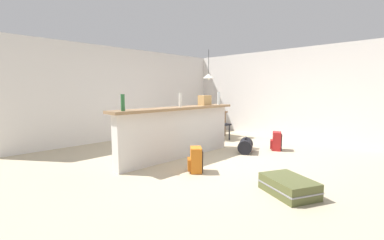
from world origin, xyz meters
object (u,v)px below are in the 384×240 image
at_px(bottle_clear, 219,98).
at_px(dining_table, 205,115).
at_px(grocery_bag, 205,100).
at_px(pendant_lamp, 209,76).
at_px(dining_chair_near_partition, 219,121).
at_px(bottle_green, 123,103).
at_px(bottle_white, 180,100).
at_px(suitcase_flat_olive, 288,186).
at_px(backpack_orange, 195,160).
at_px(backpack_red, 276,141).
at_px(duffel_bag_black, 245,146).

distance_m(bottle_clear, dining_table, 1.61).
distance_m(grocery_bag, pendant_lamp, 1.85).
bearing_deg(grocery_bag, dining_chair_near_partition, 24.87).
height_order(bottle_green, bottle_white, bottle_white).
bearing_deg(suitcase_flat_olive, grocery_bag, 66.52).
bearing_deg(bottle_green, backpack_orange, -44.89).
xyz_separation_m(bottle_clear, pendant_lamp, (0.97, 1.15, 0.58)).
distance_m(bottle_green, backpack_red, 3.57).
bearing_deg(backpack_orange, dining_table, 38.77).
xyz_separation_m(suitcase_flat_olive, backpack_red, (2.23, 1.29, 0.09)).
xyz_separation_m(duffel_bag_black, backpack_red, (0.69, -0.37, 0.05)).
bearing_deg(backpack_orange, pendant_lamp, 37.25).
bearing_deg(grocery_bag, bottle_white, -175.05).
relative_size(grocery_bag, backpack_orange, 0.62).
distance_m(bottle_clear, backpack_orange, 2.09).
bearing_deg(grocery_bag, dining_table, 41.06).
relative_size(suitcase_flat_olive, backpack_red, 2.12).
distance_m(dining_chair_near_partition, backpack_red, 1.76).
xyz_separation_m(bottle_clear, backpack_orange, (-1.65, -0.84, -0.97)).
xyz_separation_m(bottle_green, bottle_white, (1.28, 0.01, 0.00)).
xyz_separation_m(dining_chair_near_partition, backpack_red, (-0.10, -1.73, -0.31)).
bearing_deg(bottle_clear, backpack_orange, -153.04).
bearing_deg(backpack_red, backpack_orange, 174.68).
distance_m(grocery_bag, dining_table, 1.81).
bearing_deg(bottle_clear, bottle_white, 179.71).
distance_m(bottle_green, bottle_clear, 2.49).
distance_m(dining_chair_near_partition, duffel_bag_black, 1.62).
bearing_deg(suitcase_flat_olive, backpack_orange, 97.29).
distance_m(bottle_clear, pendant_lamp, 1.61).
height_order(bottle_white, backpack_orange, bottle_white).
distance_m(bottle_white, dining_table, 2.49).
height_order(bottle_clear, duffel_bag_black, bottle_clear).
bearing_deg(duffel_bag_black, backpack_red, -28.22).
height_order(bottle_clear, grocery_bag, bottle_clear).
xyz_separation_m(dining_table, pendant_lamp, (0.06, -0.07, 1.11)).
height_order(dining_table, backpack_orange, dining_table).
bearing_deg(pendant_lamp, bottle_clear, -130.03).
bearing_deg(backpack_red, dining_chair_near_partition, 86.73).
distance_m(bottle_white, dining_chair_near_partition, 2.28).
bearing_deg(bottle_white, bottle_green, -179.51).
bearing_deg(suitcase_flat_olive, backpack_red, 30.01).
height_order(bottle_green, bottle_clear, bottle_clear).
distance_m(bottle_white, pendant_lamp, 2.52).
relative_size(pendant_lamp, duffel_bag_black, 1.52).
distance_m(bottle_white, bottle_clear, 1.21).
relative_size(bottle_green, duffel_bag_black, 0.48).
bearing_deg(bottle_green, bottle_white, 0.49).
height_order(dining_table, backpack_red, dining_table).
distance_m(dining_table, duffel_bag_black, 2.14).
height_order(bottle_white, dining_chair_near_partition, bottle_white).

